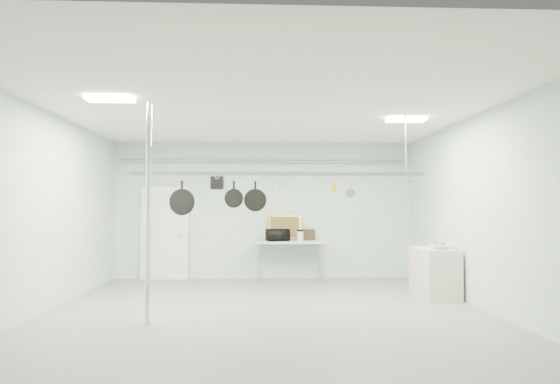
{
  "coord_description": "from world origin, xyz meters",
  "views": [
    {
      "loc": [
        -0.15,
        -7.79,
        1.62
      ],
      "look_at": [
        0.25,
        1.0,
        1.93
      ],
      "focal_mm": 32.0,
      "sensor_mm": 36.0,
      "label": 1
    }
  ],
  "objects_px": {
    "chrome_pole": "(148,211)",
    "skillet_left": "(182,198)",
    "pot_rack": "(279,172)",
    "microwave": "(278,235)",
    "side_cabinet": "(434,272)",
    "coffee_canister": "(300,236)",
    "skillet_mid": "(234,194)",
    "fruit_bowl": "(440,247)",
    "skillet_right": "(255,196)",
    "prep_table": "(290,244)"
  },
  "relations": [
    {
      "from": "side_cabinet",
      "to": "microwave",
      "type": "distance_m",
      "value": 3.59
    },
    {
      "from": "pot_rack",
      "to": "microwave",
      "type": "height_order",
      "value": "pot_rack"
    },
    {
      "from": "fruit_bowl",
      "to": "side_cabinet",
      "type": "bearing_deg",
      "value": 95.42
    },
    {
      "from": "prep_table",
      "to": "fruit_bowl",
      "type": "xyz_separation_m",
      "value": [
        2.57,
        -2.44,
        0.11
      ]
    },
    {
      "from": "coffee_canister",
      "to": "fruit_bowl",
      "type": "relative_size",
      "value": 0.59
    },
    {
      "from": "side_cabinet",
      "to": "coffee_canister",
      "type": "xyz_separation_m",
      "value": [
        -2.33,
        2.04,
        0.57
      ]
    },
    {
      "from": "microwave",
      "to": "coffee_canister",
      "type": "relative_size",
      "value": 2.22
    },
    {
      "from": "chrome_pole",
      "to": "fruit_bowl",
      "type": "xyz_separation_m",
      "value": [
        4.87,
        1.76,
        -0.65
      ]
    },
    {
      "from": "chrome_pole",
      "to": "skillet_right",
      "type": "bearing_deg",
      "value": 30.67
    },
    {
      "from": "chrome_pole",
      "to": "skillet_left",
      "type": "relative_size",
      "value": 5.68
    },
    {
      "from": "side_cabinet",
      "to": "prep_table",
      "type": "bearing_deg",
      "value": 139.21
    },
    {
      "from": "skillet_left",
      "to": "skillet_mid",
      "type": "xyz_separation_m",
      "value": [
        0.83,
        0.0,
        0.07
      ]
    },
    {
      "from": "chrome_pole",
      "to": "side_cabinet",
      "type": "distance_m",
      "value": 5.37
    },
    {
      "from": "side_cabinet",
      "to": "skillet_right",
      "type": "distance_m",
      "value": 3.77
    },
    {
      "from": "prep_table",
      "to": "skillet_mid",
      "type": "relative_size",
      "value": 3.85
    },
    {
      "from": "pot_rack",
      "to": "skillet_right",
      "type": "height_order",
      "value": "pot_rack"
    },
    {
      "from": "pot_rack",
      "to": "skillet_mid",
      "type": "height_order",
      "value": "pot_rack"
    },
    {
      "from": "chrome_pole",
      "to": "skillet_mid",
      "type": "xyz_separation_m",
      "value": [
        1.17,
        0.9,
        0.28
      ]
    },
    {
      "from": "microwave",
      "to": "pot_rack",
      "type": "bearing_deg",
      "value": 72.58
    },
    {
      "from": "chrome_pole",
      "to": "microwave",
      "type": "distance_m",
      "value": 4.62
    },
    {
      "from": "pot_rack",
      "to": "skillet_right",
      "type": "xyz_separation_m",
      "value": [
        -0.38,
        0.0,
        -0.39
      ]
    },
    {
      "from": "skillet_right",
      "to": "skillet_left",
      "type": "bearing_deg",
      "value": -171.99
    },
    {
      "from": "skillet_left",
      "to": "side_cabinet",
      "type": "bearing_deg",
      "value": 26.41
    },
    {
      "from": "fruit_bowl",
      "to": "skillet_left",
      "type": "xyz_separation_m",
      "value": [
        -4.54,
        -0.86,
        0.86
      ]
    },
    {
      "from": "coffee_canister",
      "to": "skillet_mid",
      "type": "distance_m",
      "value": 3.52
    },
    {
      "from": "chrome_pole",
      "to": "skillet_mid",
      "type": "bearing_deg",
      "value": 37.55
    },
    {
      "from": "skillet_mid",
      "to": "skillet_right",
      "type": "height_order",
      "value": "same"
    },
    {
      "from": "prep_table",
      "to": "pot_rack",
      "type": "distance_m",
      "value": 3.61
    },
    {
      "from": "chrome_pole",
      "to": "side_cabinet",
      "type": "bearing_deg",
      "value": 22.41
    },
    {
      "from": "side_cabinet",
      "to": "coffee_canister",
      "type": "relative_size",
      "value": 5.43
    },
    {
      "from": "microwave",
      "to": "skillet_left",
      "type": "distance_m",
      "value": 3.71
    },
    {
      "from": "microwave",
      "to": "fruit_bowl",
      "type": "xyz_separation_m",
      "value": [
        2.86,
        -2.36,
        -0.1
      ]
    },
    {
      "from": "side_cabinet",
      "to": "skillet_mid",
      "type": "distance_m",
      "value": 4.1
    },
    {
      "from": "fruit_bowl",
      "to": "prep_table",
      "type": "bearing_deg",
      "value": 136.5
    },
    {
      "from": "coffee_canister",
      "to": "skillet_right",
      "type": "bearing_deg",
      "value": -107.63
    },
    {
      "from": "side_cabinet",
      "to": "skillet_right",
      "type": "height_order",
      "value": "skillet_right"
    },
    {
      "from": "chrome_pole",
      "to": "skillet_left",
      "type": "height_order",
      "value": "chrome_pole"
    },
    {
      "from": "pot_rack",
      "to": "fruit_bowl",
      "type": "relative_size",
      "value": 12.92
    },
    {
      "from": "side_cabinet",
      "to": "fruit_bowl",
      "type": "distance_m",
      "value": 0.55
    },
    {
      "from": "fruit_bowl",
      "to": "skillet_right",
      "type": "relative_size",
      "value": 0.75
    },
    {
      "from": "prep_table",
      "to": "chrome_pole",
      "type": "bearing_deg",
      "value": -118.71
    },
    {
      "from": "skillet_mid",
      "to": "coffee_canister",
      "type": "bearing_deg",
      "value": 75.23
    },
    {
      "from": "side_cabinet",
      "to": "pot_rack",
      "type": "relative_size",
      "value": 0.25
    },
    {
      "from": "fruit_bowl",
      "to": "skillet_left",
      "type": "bearing_deg",
      "value": -169.29
    },
    {
      "from": "microwave",
      "to": "skillet_right",
      "type": "xyz_separation_m",
      "value": [
        -0.5,
        -3.22,
        0.8
      ]
    },
    {
      "from": "side_cabinet",
      "to": "skillet_mid",
      "type": "relative_size",
      "value": 2.89
    },
    {
      "from": "coffee_canister",
      "to": "skillet_right",
      "type": "xyz_separation_m",
      "value": [
        -1.0,
        -3.14,
        0.82
      ]
    },
    {
      "from": "chrome_pole",
      "to": "skillet_mid",
      "type": "relative_size",
      "value": 7.7
    },
    {
      "from": "skillet_left",
      "to": "fruit_bowl",
      "type": "bearing_deg",
      "value": 23.42
    },
    {
      "from": "fruit_bowl",
      "to": "skillet_left",
      "type": "distance_m",
      "value": 4.7
    }
  ]
}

